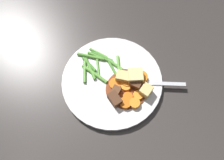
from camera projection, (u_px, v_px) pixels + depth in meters
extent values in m
plane|color=#383330|center=(112.00, 82.00, 0.63)|extent=(3.00, 3.00, 0.00)
cylinder|color=white|center=(112.00, 81.00, 0.63)|extent=(0.26, 0.26, 0.02)
cylinder|color=brown|center=(126.00, 89.00, 0.61)|extent=(0.11, 0.11, 0.00)
cylinder|color=orange|center=(128.00, 97.00, 0.59)|extent=(0.03, 0.03, 0.01)
cylinder|color=orange|center=(127.00, 81.00, 0.61)|extent=(0.04, 0.04, 0.01)
cylinder|color=orange|center=(135.00, 103.00, 0.59)|extent=(0.03, 0.03, 0.01)
cylinder|color=orange|center=(141.00, 77.00, 0.61)|extent=(0.04, 0.04, 0.01)
cylinder|color=orange|center=(115.00, 84.00, 0.61)|extent=(0.03, 0.03, 0.01)
cylinder|color=orange|center=(138.00, 95.00, 0.60)|extent=(0.03, 0.03, 0.01)
cylinder|color=orange|center=(125.00, 87.00, 0.60)|extent=(0.03, 0.03, 0.01)
cylinder|color=orange|center=(125.00, 103.00, 0.59)|extent=(0.04, 0.04, 0.01)
cube|color=#E5CC7A|center=(146.00, 91.00, 0.59)|extent=(0.03, 0.03, 0.03)
cube|color=#E5CC7A|center=(123.00, 77.00, 0.61)|extent=(0.04, 0.03, 0.03)
cube|color=#EAD68C|center=(135.00, 77.00, 0.60)|extent=(0.05, 0.05, 0.04)
cube|color=#56331E|center=(136.00, 84.00, 0.60)|extent=(0.03, 0.03, 0.03)
cube|color=brown|center=(116.00, 91.00, 0.60)|extent=(0.02, 0.02, 0.02)
cube|color=#56331E|center=(127.00, 74.00, 0.62)|extent=(0.03, 0.03, 0.02)
cube|color=#56331E|center=(115.00, 99.00, 0.59)|extent=(0.04, 0.04, 0.02)
cylinder|color=#4C8E33|center=(102.00, 56.00, 0.64)|extent=(0.06, 0.01, 0.01)
cylinder|color=#599E38|center=(90.00, 69.00, 0.63)|extent=(0.06, 0.05, 0.01)
cylinder|color=#599E38|center=(100.00, 57.00, 0.64)|extent=(0.08, 0.01, 0.01)
cylinder|color=#66AD42|center=(98.00, 66.00, 0.63)|extent=(0.05, 0.06, 0.01)
cylinder|color=#66AD42|center=(85.00, 72.00, 0.62)|extent=(0.04, 0.06, 0.01)
cylinder|color=#66AD42|center=(118.00, 67.00, 0.63)|extent=(0.08, 0.02, 0.01)
cylinder|color=#4C8E33|center=(89.00, 64.00, 0.63)|extent=(0.05, 0.03, 0.01)
cylinder|color=#599E38|center=(91.00, 57.00, 0.64)|extent=(0.08, 0.03, 0.01)
cylinder|color=#4C8E33|center=(113.00, 70.00, 0.63)|extent=(0.05, 0.04, 0.01)
cylinder|color=#66AD42|center=(98.00, 53.00, 0.65)|extent=(0.05, 0.01, 0.01)
cylinder|color=#66AD42|center=(118.00, 68.00, 0.63)|extent=(0.05, 0.07, 0.01)
cylinder|color=#66AD42|center=(95.00, 74.00, 0.62)|extent=(0.08, 0.02, 0.01)
cube|color=silver|center=(163.00, 84.00, 0.61)|extent=(0.11, 0.06, 0.00)
cube|color=silver|center=(138.00, 83.00, 0.61)|extent=(0.03, 0.03, 0.00)
cylinder|color=silver|center=(126.00, 79.00, 0.62)|extent=(0.04, 0.02, 0.00)
cylinder|color=silver|center=(126.00, 81.00, 0.62)|extent=(0.04, 0.02, 0.00)
cylinder|color=silver|center=(126.00, 84.00, 0.61)|extent=(0.04, 0.02, 0.00)
cylinder|color=silver|center=(126.00, 86.00, 0.61)|extent=(0.04, 0.02, 0.00)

